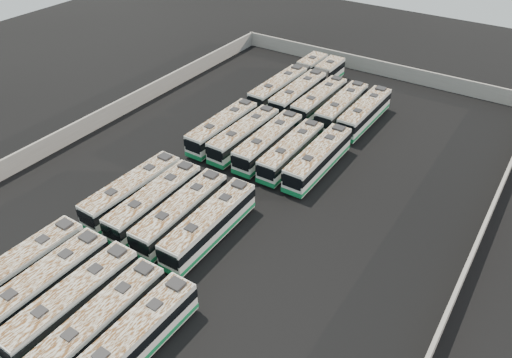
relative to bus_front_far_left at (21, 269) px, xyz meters
name	(u,v)px	position (x,y,z in m)	size (l,w,h in m)	color
ground	(237,194)	(7.58, 19.36, -1.61)	(140.00, 140.00, 0.00)	black
perimeter_wall	(237,186)	(7.58, 19.36, -0.51)	(45.20, 73.20, 2.20)	gray
bus_front_far_left	(21,269)	(0.00, 0.00, 0.00)	(2.56, 11.25, 3.16)	silver
bus_front_left	(43,286)	(3.08, -0.20, 0.04)	(2.44, 11.48, 3.23)	silver
bus_front_center	(73,302)	(6.23, -0.01, 0.03)	(2.56, 11.43, 3.21)	silver
bus_front_right	(101,323)	(9.42, -0.17, 0.01)	(2.49, 11.29, 3.17)	silver
bus_front_far_right	(132,341)	(12.42, -0.11, 0.02)	(2.54, 11.38, 3.20)	silver
bus_midfront_far_left	(133,191)	(0.03, 12.53, 0.02)	(2.70, 11.40, 3.20)	silver
bus_midfront_left	(155,202)	(3.03, 12.40, 0.02)	(2.64, 11.39, 3.19)	silver
bus_midfront_center	(181,213)	(6.17, 12.51, 0.03)	(2.70, 11.45, 3.21)	silver
bus_midfront_right	(210,224)	(9.33, 12.66, 0.03)	(2.60, 11.47, 3.22)	silver
bus_midback_far_left	(223,128)	(-0.02, 27.35, 0.00)	(2.43, 11.25, 3.17)	silver
bus_midback_left	(244,135)	(3.03, 27.37, 0.00)	(2.58, 11.24, 3.15)	silver
bus_midback_center	(268,142)	(6.22, 27.51, 0.03)	(2.58, 11.44, 3.21)	silver
bus_midback_right	(291,151)	(9.28, 27.35, -0.03)	(2.44, 11.02, 3.10)	silver
bus_midback_far_right	(318,158)	(12.45, 27.57, 0.04)	(2.45, 11.49, 3.24)	silver
bus_back_far_left	(290,81)	(0.00, 43.13, 0.03)	(2.67, 17.80, 3.22)	silver
bus_back_left	(309,86)	(3.04, 43.05, 0.04)	(2.55, 17.84, 3.23)	silver
bus_back_center	(319,100)	(6.16, 40.09, -0.02)	(2.57, 11.13, 3.12)	silver
bus_back_right	(342,107)	(9.38, 40.01, -0.01)	(2.49, 11.16, 3.14)	silver
bus_back_far_right	(365,113)	(12.43, 40.05, 0.01)	(2.50, 11.32, 3.18)	silver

